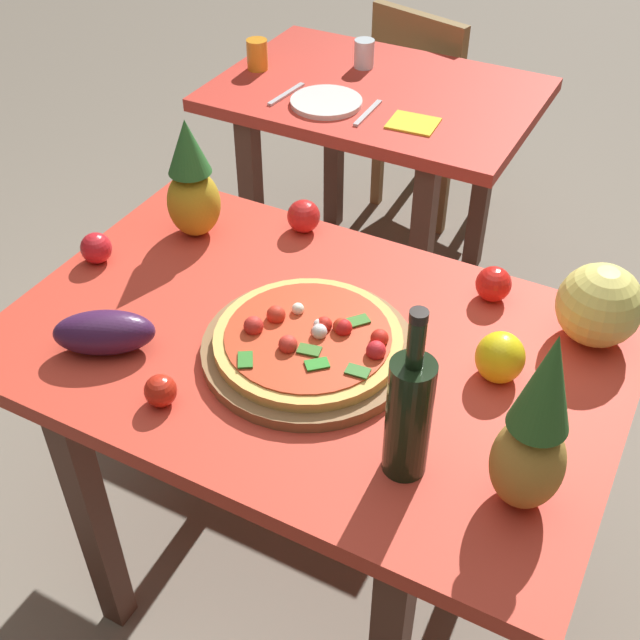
{
  "coord_description": "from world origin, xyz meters",
  "views": [
    {
      "loc": [
        0.59,
        -1.07,
        1.86
      ],
      "look_at": [
        0.01,
        0.02,
        0.82
      ],
      "focal_mm": 45.32,
      "sensor_mm": 36.0,
      "label": 1
    }
  ],
  "objects_px": {
    "tomato_beside_pepper": "(493,284)",
    "drinking_glass_juice": "(257,55)",
    "tomato_by_bottle": "(161,391)",
    "fork_utensil": "(286,94)",
    "pineapple_left": "(535,433)",
    "tomato_near_board": "(304,216)",
    "dinner_plate": "(326,102)",
    "knife_utensil": "(368,113)",
    "dining_chair": "(429,101)",
    "melon": "(599,305)",
    "pizza_board": "(308,349)",
    "display_table": "(310,377)",
    "napkin_folded": "(413,123)",
    "wine_bottle": "(409,414)",
    "pizza": "(309,339)",
    "bell_pepper": "(500,357)",
    "drinking_glass_water": "(364,54)",
    "pineapple_right": "(192,185)",
    "eggplant": "(104,333)",
    "background_table": "(375,125)",
    "tomato_at_corner": "(96,248)"
  },
  "relations": [
    {
      "from": "tomato_beside_pepper",
      "to": "drinking_glass_juice",
      "type": "distance_m",
      "value": 1.34
    },
    {
      "from": "pineapple_left",
      "to": "melon",
      "type": "bearing_deg",
      "value": 88.87
    },
    {
      "from": "pizza_board",
      "to": "dinner_plate",
      "type": "bearing_deg",
      "value": 115.63
    },
    {
      "from": "pizza",
      "to": "drinking_glass_water",
      "type": "relative_size",
      "value": 4.12
    },
    {
      "from": "knife_utensil",
      "to": "tomato_by_bottle",
      "type": "bearing_deg",
      "value": -83.8
    },
    {
      "from": "background_table",
      "to": "drinking_glass_water",
      "type": "relative_size",
      "value": 11.06
    },
    {
      "from": "pizza_board",
      "to": "tomato_at_corner",
      "type": "xyz_separation_m",
      "value": [
        -0.57,
        0.05,
        0.02
      ]
    },
    {
      "from": "tomato_by_bottle",
      "to": "tomato_near_board",
      "type": "height_order",
      "value": "tomato_near_board"
    },
    {
      "from": "pineapple_left",
      "to": "tomato_near_board",
      "type": "height_order",
      "value": "pineapple_left"
    },
    {
      "from": "fork_utensil",
      "to": "napkin_folded",
      "type": "bearing_deg",
      "value": 5.84
    },
    {
      "from": "dining_chair",
      "to": "dinner_plate",
      "type": "relative_size",
      "value": 3.86
    },
    {
      "from": "eggplant",
      "to": "fork_utensil",
      "type": "distance_m",
      "value": 1.22
    },
    {
      "from": "dinner_plate",
      "to": "pizza_board",
      "type": "bearing_deg",
      "value": -64.37
    },
    {
      "from": "dining_chair",
      "to": "eggplant",
      "type": "relative_size",
      "value": 4.25
    },
    {
      "from": "wine_bottle",
      "to": "drinking_glass_water",
      "type": "bearing_deg",
      "value": 117.74
    },
    {
      "from": "pineapple_left",
      "to": "melon",
      "type": "distance_m",
      "value": 0.46
    },
    {
      "from": "pizza",
      "to": "fork_utensil",
      "type": "height_order",
      "value": "pizza"
    },
    {
      "from": "fork_utensil",
      "to": "melon",
      "type": "bearing_deg",
      "value": -26.9
    },
    {
      "from": "tomato_at_corner",
      "to": "pineapple_left",
      "type": "bearing_deg",
      "value": -10.8
    },
    {
      "from": "pineapple_left",
      "to": "dinner_plate",
      "type": "distance_m",
      "value": 1.51
    },
    {
      "from": "dining_chair",
      "to": "melon",
      "type": "xyz_separation_m",
      "value": [
        0.91,
        -1.46,
        0.37
      ]
    },
    {
      "from": "drinking_glass_water",
      "to": "display_table",
      "type": "bearing_deg",
      "value": -69.12
    },
    {
      "from": "tomato_by_bottle",
      "to": "tomato_near_board",
      "type": "relative_size",
      "value": 0.78
    },
    {
      "from": "pizza_board",
      "to": "drinking_glass_water",
      "type": "height_order",
      "value": "drinking_glass_water"
    },
    {
      "from": "drinking_glass_juice",
      "to": "tomato_near_board",
      "type": "bearing_deg",
      "value": -52.3
    },
    {
      "from": "wine_bottle",
      "to": "melon",
      "type": "xyz_separation_m",
      "value": [
        0.2,
        0.48,
        -0.04
      ]
    },
    {
      "from": "dining_chair",
      "to": "pizza",
      "type": "xyz_separation_m",
      "value": [
        0.43,
        -1.77,
        0.33
      ]
    },
    {
      "from": "wine_bottle",
      "to": "display_table",
      "type": "bearing_deg",
      "value": 144.92
    },
    {
      "from": "wine_bottle",
      "to": "knife_utensil",
      "type": "relative_size",
      "value": 1.91
    },
    {
      "from": "bell_pepper",
      "to": "napkin_folded",
      "type": "height_order",
      "value": "bell_pepper"
    },
    {
      "from": "pizza",
      "to": "wine_bottle",
      "type": "distance_m",
      "value": 0.34
    },
    {
      "from": "melon",
      "to": "tomato_near_board",
      "type": "bearing_deg",
      "value": 174.28
    },
    {
      "from": "tomato_by_bottle",
      "to": "tomato_near_board",
      "type": "distance_m",
      "value": 0.63
    },
    {
      "from": "eggplant",
      "to": "background_table",
      "type": "bearing_deg",
      "value": 91.57
    },
    {
      "from": "pineapple_left",
      "to": "bell_pepper",
      "type": "distance_m",
      "value": 0.31
    },
    {
      "from": "pizza_board",
      "to": "napkin_folded",
      "type": "height_order",
      "value": "pizza_board"
    },
    {
      "from": "pizza_board",
      "to": "tomato_near_board",
      "type": "bearing_deg",
      "value": 119.82
    },
    {
      "from": "dinner_plate",
      "to": "knife_utensil",
      "type": "height_order",
      "value": "dinner_plate"
    },
    {
      "from": "tomato_beside_pepper",
      "to": "dinner_plate",
      "type": "height_order",
      "value": "tomato_beside_pepper"
    },
    {
      "from": "tomato_at_corner",
      "to": "fork_utensil",
      "type": "height_order",
      "value": "tomato_at_corner"
    },
    {
      "from": "display_table",
      "to": "bell_pepper",
      "type": "bearing_deg",
      "value": 12.71
    },
    {
      "from": "display_table",
      "to": "napkin_folded",
      "type": "height_order",
      "value": "napkin_folded"
    },
    {
      "from": "tomato_by_bottle",
      "to": "fork_utensil",
      "type": "bearing_deg",
      "value": 109.69
    },
    {
      "from": "pineapple_right",
      "to": "tomato_near_board",
      "type": "relative_size",
      "value": 3.7
    },
    {
      "from": "pizza_board",
      "to": "knife_utensil",
      "type": "height_order",
      "value": "pizza_board"
    },
    {
      "from": "display_table",
      "to": "drinking_glass_water",
      "type": "bearing_deg",
      "value": 110.88
    },
    {
      "from": "napkin_folded",
      "to": "tomato_by_bottle",
      "type": "bearing_deg",
      "value": -88.88
    },
    {
      "from": "pizza_board",
      "to": "eggplant",
      "type": "distance_m",
      "value": 0.4
    },
    {
      "from": "fork_utensil",
      "to": "tomato_near_board",
      "type": "bearing_deg",
      "value": -51.74
    },
    {
      "from": "tomato_by_bottle",
      "to": "fork_utensil",
      "type": "relative_size",
      "value": 0.34
    }
  ]
}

